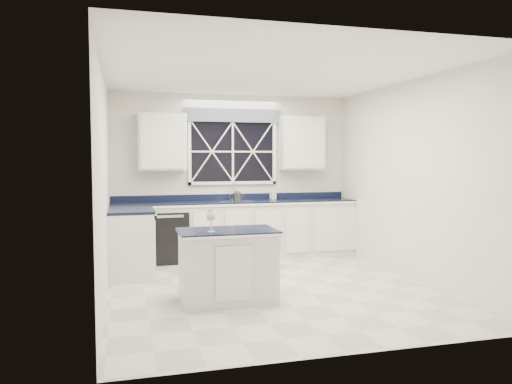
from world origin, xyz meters
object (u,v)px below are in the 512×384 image
object	(u,v)px
dishwasher	(169,236)
kettle	(237,196)
faucet	(234,191)
island	(228,265)
soap_bottle	(273,193)
wine_glass	(211,216)

from	to	relation	value
dishwasher	kettle	distance (m)	1.27
faucet	kettle	size ratio (longest dim) A/B	1.18
faucet	island	world-z (taller)	faucet
kettle	soap_bottle	xyz separation A→B (m)	(0.68, 0.21, 0.02)
faucet	island	bearing A→B (deg)	-103.93
island	soap_bottle	bearing A→B (deg)	62.73
island	wine_glass	xyz separation A→B (m)	(-0.21, -0.11, 0.58)
dishwasher	kettle	size ratio (longest dim) A/B	3.21
island	faucet	bearing A→B (deg)	75.96
kettle	faucet	bearing A→B (deg)	95.39
dishwasher	wine_glass	distance (m)	2.58
wine_glass	soap_bottle	distance (m)	3.11
kettle	wine_glass	bearing A→B (deg)	-107.62
dishwasher	wine_glass	world-z (taller)	wine_glass
faucet	island	xyz separation A→B (m)	(-0.64, -2.59, -0.68)
soap_bottle	faucet	bearing A→B (deg)	-179.21
soap_bottle	kettle	bearing A→B (deg)	-162.41
island	wine_glass	distance (m)	0.63
island	kettle	size ratio (longest dim) A/B	4.35
island	soap_bottle	xyz separation A→B (m)	(1.33, 2.60, 0.62)
dishwasher	kettle	world-z (taller)	kettle
dishwasher	wine_glass	xyz separation A→B (m)	(0.25, -2.50, 0.59)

